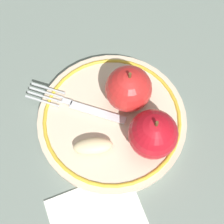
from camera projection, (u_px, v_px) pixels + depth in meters
The scene contains 6 objects.
ground_plane at pixel (102, 122), 0.50m from camera, with size 2.00×2.00×0.00m, color slate.
plate at pixel (112, 119), 0.49m from camera, with size 0.23×0.23×0.02m.
apple_red_whole at pixel (153, 134), 0.44m from camera, with size 0.07×0.07×0.08m.
apple_second_whole at pixel (127, 87), 0.47m from camera, with size 0.07×0.07×0.08m.
apple_slice_front at pixel (93, 146), 0.46m from camera, with size 0.06×0.03×0.02m, color beige.
fork at pixel (80, 105), 0.49m from camera, with size 0.11×0.15×0.00m.
Camera 1 is at (-0.10, -0.16, 0.47)m, focal length 50.00 mm.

